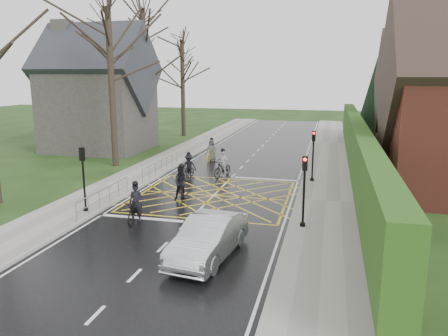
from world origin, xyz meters
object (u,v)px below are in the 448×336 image
at_px(cyclist_rear, 135,208).
at_px(cyclist_front, 223,167).
at_px(cyclist_back, 182,186).
at_px(cyclist_mid, 189,169).
at_px(car, 209,238).
at_px(cyclist_lead, 211,153).

height_order(cyclist_rear, cyclist_front, cyclist_front).
distance_m(cyclist_back, cyclist_mid, 4.95).
bearing_deg(car, cyclist_mid, 118.60).
relative_size(cyclist_rear, cyclist_lead, 1.05).
distance_m(cyclist_mid, car, 12.45).
bearing_deg(cyclist_front, car, -59.36).
distance_m(cyclist_mid, cyclist_front, 2.19).
distance_m(cyclist_rear, cyclist_front, 9.50).
relative_size(cyclist_front, car, 0.43).
bearing_deg(cyclist_back, cyclist_mid, 82.70).
bearing_deg(cyclist_lead, car, -72.05).
relative_size(cyclist_mid, cyclist_front, 0.92).
relative_size(cyclist_rear, car, 0.44).
relative_size(cyclist_back, cyclist_front, 1.04).
xyz_separation_m(cyclist_front, cyclist_lead, (-2.11, 4.92, -0.07)).
height_order(cyclist_back, cyclist_mid, cyclist_back).
height_order(cyclist_rear, cyclist_lead, cyclist_rear).
height_order(cyclist_lead, car, cyclist_lead).
height_order(cyclist_front, car, cyclist_front).
relative_size(cyclist_back, cyclist_lead, 1.07).
xyz_separation_m(cyclist_back, cyclist_mid, (-1.20, 4.80, -0.12)).
xyz_separation_m(cyclist_mid, cyclist_lead, (-0.08, 5.73, 0.01)).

